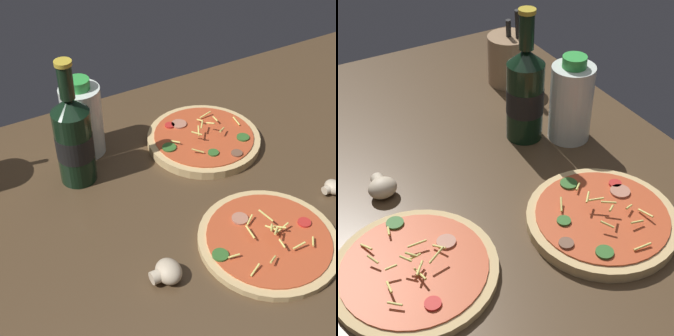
% 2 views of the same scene
% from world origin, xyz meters
% --- Properties ---
extents(counter_slab, '(1.60, 0.90, 0.03)m').
position_xyz_m(counter_slab, '(0.00, 0.00, 0.01)').
color(counter_slab, '#4C3823').
rests_on(counter_slab, ground).
extents(pizza_near, '(0.26, 0.26, 0.05)m').
position_xyz_m(pizza_near, '(-0.06, -0.15, 0.03)').
color(pizza_near, tan).
rests_on(pizza_near, counter_slab).
extents(pizza_far, '(0.25, 0.25, 0.05)m').
position_xyz_m(pizza_far, '(0.00, 0.17, 0.04)').
color(pizza_far, tan).
rests_on(pizza_far, counter_slab).
extents(beer_bottle, '(0.08, 0.08, 0.27)m').
position_xyz_m(beer_bottle, '(-0.29, 0.19, 0.13)').
color(beer_bottle, black).
rests_on(beer_bottle, counter_slab).
extents(oil_bottle, '(0.09, 0.09, 0.18)m').
position_xyz_m(oil_bottle, '(-0.24, 0.27, 0.11)').
color(oil_bottle, silver).
rests_on(oil_bottle, counter_slab).
extents(mushroom_right, '(0.05, 0.05, 0.04)m').
position_xyz_m(mushroom_right, '(-0.26, -0.13, 0.04)').
color(mushroom_right, beige).
rests_on(mushroom_right, counter_slab).
extents(utensil_crock, '(0.10, 0.10, 0.19)m').
position_xyz_m(utensil_crock, '(-0.51, 0.28, 0.08)').
color(utensil_crock, '#9E7A56').
rests_on(utensil_crock, counter_slab).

